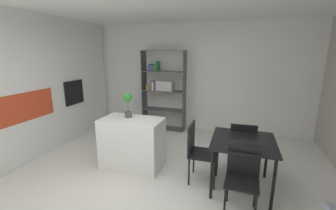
% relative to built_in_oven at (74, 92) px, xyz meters
% --- Properties ---
extents(ground_plane, '(8.72, 8.72, 0.00)m').
position_rel_built_in_oven_xyz_m(ground_plane, '(2.42, -1.45, -1.14)').
color(ground_plane, silver).
extents(back_partition, '(6.35, 0.06, 2.80)m').
position_rel_built_in_oven_xyz_m(back_partition, '(2.42, 1.59, 0.26)').
color(back_partition, white).
rests_on(back_partition, ground_plane).
extents(tall_cabinet_run_left, '(0.68, 5.54, 2.80)m').
position_rel_built_in_oven_xyz_m(tall_cabinet_run_left, '(-0.36, -1.45, 0.26)').
color(tall_cabinet_run_left, white).
rests_on(tall_cabinet_run_left, ground_plane).
extents(cabinet_niche_splashback, '(0.01, 1.22, 0.53)m').
position_rel_built_in_oven_xyz_m(cabinet_niche_splashback, '(-0.02, -1.27, -0.06)').
color(cabinet_niche_splashback, '#CC4223').
rests_on(cabinet_niche_splashback, ground_plane).
extents(built_in_oven, '(0.06, 0.58, 0.56)m').
position_rel_built_in_oven_xyz_m(built_in_oven, '(0.00, 0.00, 0.00)').
color(built_in_oven, black).
rests_on(built_in_oven, ground_plane).
extents(kitchen_island, '(1.09, 0.62, 0.92)m').
position_rel_built_in_oven_xyz_m(kitchen_island, '(1.96, -0.88, -0.68)').
color(kitchen_island, white).
rests_on(kitchen_island, ground_plane).
extents(potted_plant_on_island, '(0.15, 0.15, 0.44)m').
position_rel_built_in_oven_xyz_m(potted_plant_on_island, '(1.85, -0.80, 0.05)').
color(potted_plant_on_island, '#4C4C51').
rests_on(potted_plant_on_island, kitchen_island).
extents(open_bookshelf, '(1.16, 0.35, 2.11)m').
position_rel_built_in_oven_xyz_m(open_bookshelf, '(1.76, 1.28, -0.04)').
color(open_bookshelf, '#4C4C51').
rests_on(open_bookshelf, ground_plane).
extents(dining_table, '(0.92, 0.96, 0.79)m').
position_rel_built_in_oven_xyz_m(dining_table, '(3.85, -0.96, -0.43)').
color(dining_table, black).
rests_on(dining_table, ground_plane).
extents(dining_chair_island_side, '(0.46, 0.46, 0.97)m').
position_rel_built_in_oven_xyz_m(dining_chair_island_side, '(3.16, -0.96, -0.56)').
color(dining_chair_island_side, black).
rests_on(dining_chair_island_side, ground_plane).
extents(dining_chair_far, '(0.44, 0.46, 0.90)m').
position_rel_built_in_oven_xyz_m(dining_chair_far, '(3.85, -0.46, -0.59)').
color(dining_chair_far, black).
rests_on(dining_chair_far, ground_plane).
extents(dining_chair_near, '(0.44, 0.44, 0.93)m').
position_rel_built_in_oven_xyz_m(dining_chair_near, '(3.86, -1.47, -0.59)').
color(dining_chair_near, black).
rests_on(dining_chair_near, ground_plane).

